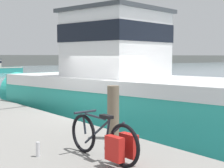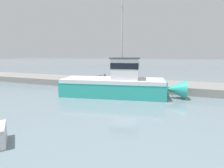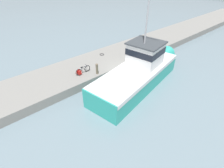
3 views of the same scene
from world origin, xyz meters
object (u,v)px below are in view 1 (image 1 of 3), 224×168
fishing_boat_main (133,90)px  water_bottle_by_bike (38,149)px  mooring_post (113,112)px  bicycle_touring (108,141)px

fishing_boat_main → water_bottle_by_bike: size_ratio=52.48×
fishing_boat_main → mooring_post: bearing=-146.9°
mooring_post → water_bottle_by_bike: bearing=-172.4°
bicycle_touring → mooring_post: size_ratio=1.60×
bicycle_touring → water_bottle_by_bike: bicycle_touring is taller
bicycle_touring → mooring_post: mooring_post is taller
fishing_boat_main → water_bottle_by_bike: (-4.72, -3.08, -0.44)m
bicycle_touring → mooring_post: 1.51m
fishing_boat_main → water_bottle_by_bike: 5.66m
mooring_post → water_bottle_by_bike: size_ratio=4.35×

